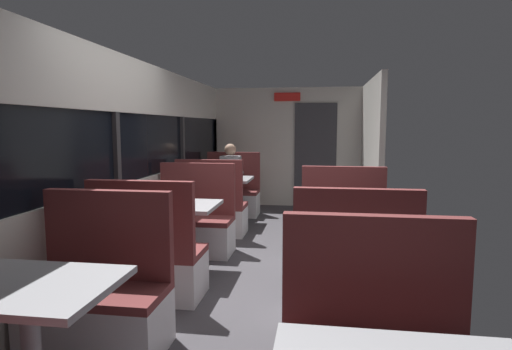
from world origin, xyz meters
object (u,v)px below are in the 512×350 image
object	(u,v)px
bench_near_window_facing_entry	(99,303)
coffee_cup_primary	(228,174)
dining_table_near_window	(28,302)
bench_far_window_facing_entry	(232,196)
bench_mid_window_facing_entry	(194,226)
dining_table_rear_aisle	(348,223)
seated_passenger	(231,185)
dining_table_mid_window	(175,213)
bench_mid_window_facing_end	(150,263)
bench_far_window_facing_end	(212,212)
dining_table_far_window	(223,184)
bench_rear_aisle_facing_end	(354,281)
bench_rear_aisle_facing_entry	(343,236)

from	to	relation	value
bench_near_window_facing_entry	coffee_cup_primary	xyz separation A→B (m)	(0.06, 4.03, 0.46)
dining_table_near_window	bench_far_window_facing_entry	distance (m)	5.28
bench_mid_window_facing_entry	dining_table_near_window	bearing A→B (deg)	-90.00
dining_table_rear_aisle	seated_passenger	bearing A→B (deg)	119.91
dining_table_mid_window	bench_mid_window_facing_end	distance (m)	0.77
bench_far_window_facing_end	seated_passenger	distance (m)	1.34
bench_far_window_facing_entry	dining_table_rear_aisle	bearing A→B (deg)	-60.65
seated_passenger	dining_table_mid_window	bearing A→B (deg)	-90.00
dining_table_near_window	dining_table_far_window	xyz separation A→B (m)	(0.00, 4.57, 0.00)
dining_table_near_window	bench_mid_window_facing_entry	xyz separation A→B (m)	(0.00, 2.98, -0.31)
dining_table_far_window	coffee_cup_primary	size ratio (longest dim) A/B	10.00
dining_table_far_window	seated_passenger	xyz separation A→B (m)	(0.00, 0.63, -0.10)
bench_far_window_facing_end	bench_near_window_facing_entry	bearing A→B (deg)	-90.00
seated_passenger	bench_rear_aisle_facing_end	bearing A→B (deg)	-64.84
bench_far_window_facing_end	bench_rear_aisle_facing_entry	size ratio (longest dim) A/B	1.00
dining_table_far_window	bench_far_window_facing_entry	size ratio (longest dim) A/B	0.82
dining_table_mid_window	bench_far_window_facing_end	world-z (taller)	bench_far_window_facing_end
bench_mid_window_facing_entry	bench_far_window_facing_end	world-z (taller)	same
dining_table_mid_window	bench_rear_aisle_facing_entry	size ratio (longest dim) A/B	0.82
bench_near_window_facing_entry	seated_passenger	distance (m)	4.50
bench_far_window_facing_end	seated_passenger	size ratio (longest dim) A/B	0.87
bench_far_window_facing_end	bench_rear_aisle_facing_end	bearing A→B (deg)	-54.23
dining_table_near_window	bench_rear_aisle_facing_entry	bearing A→B (deg)	57.26
bench_far_window_facing_end	dining_table_rear_aisle	world-z (taller)	bench_far_window_facing_end
bench_mid_window_facing_entry	dining_table_far_window	distance (m)	1.62
dining_table_near_window	dining_table_mid_window	distance (m)	2.28
bench_far_window_facing_end	seated_passenger	xyz separation A→B (m)	(0.00, 1.33, 0.21)
bench_mid_window_facing_entry	bench_rear_aisle_facing_entry	xyz separation A→B (m)	(1.79, -0.20, 0.00)
bench_mid_window_facing_end	bench_far_window_facing_end	world-z (taller)	same
coffee_cup_primary	bench_near_window_facing_entry	bearing A→B (deg)	-90.81
dining_table_near_window	bench_far_window_facing_end	distance (m)	3.88
bench_rear_aisle_facing_end	bench_rear_aisle_facing_entry	xyz separation A→B (m)	(0.00, 1.40, 0.00)
dining_table_near_window	dining_table_rear_aisle	xyz separation A→B (m)	(1.79, 2.08, 0.00)
bench_far_window_facing_entry	coffee_cup_primary	bearing A→B (deg)	-84.00
seated_passenger	coffee_cup_primary	distance (m)	0.53
bench_mid_window_facing_entry	bench_far_window_facing_entry	xyz separation A→B (m)	(0.00, 2.28, 0.00)
dining_table_mid_window	bench_mid_window_facing_end	size ratio (longest dim) A/B	0.82
bench_near_window_facing_entry	seated_passenger	xyz separation A→B (m)	(0.00, 4.50, 0.21)
bench_rear_aisle_facing_entry	bench_mid_window_facing_end	bearing A→B (deg)	-146.19
dining_table_rear_aisle	seated_passenger	size ratio (longest dim) A/B	0.71
bench_rear_aisle_facing_end	seated_passenger	xyz separation A→B (m)	(-1.79, 3.81, 0.21)
bench_far_window_facing_end	bench_far_window_facing_entry	size ratio (longest dim) A/B	1.00
dining_table_rear_aisle	coffee_cup_primary	distance (m)	3.16
bench_rear_aisle_facing_end	seated_passenger	size ratio (longest dim) A/B	0.87
bench_mid_window_facing_end	bench_rear_aisle_facing_entry	size ratio (longest dim) A/B	1.00
dining_table_near_window	dining_table_rear_aisle	distance (m)	2.75
bench_rear_aisle_facing_entry	bench_rear_aisle_facing_end	bearing A→B (deg)	-90.00
bench_mid_window_facing_entry	bench_far_window_facing_end	size ratio (longest dim) A/B	1.00
seated_passenger	coffee_cup_primary	size ratio (longest dim) A/B	14.00
bench_near_window_facing_entry	coffee_cup_primary	size ratio (longest dim) A/B	12.22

